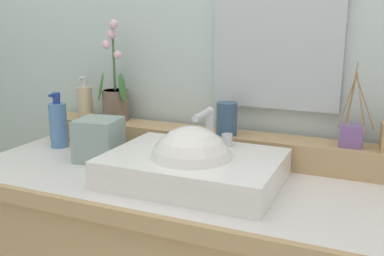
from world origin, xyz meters
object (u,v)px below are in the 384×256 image
at_px(sink_basin, 193,168).
at_px(reed_diffuser, 352,134).
at_px(lotion_bottle, 58,124).
at_px(potted_plant, 115,96).
at_px(tissue_box, 99,139).
at_px(tumbler_cup, 227,119).
at_px(soap_dispenser, 85,101).

distance_m(sink_basin, reed_diffuser, 0.47).
bearing_deg(lotion_bottle, reed_diffuser, 6.96).
xyz_separation_m(potted_plant, tissue_box, (0.06, -0.19, -0.10)).
distance_m(tumbler_cup, reed_diffuser, 0.37).
height_order(tumbler_cup, reed_diffuser, reed_diffuser).
bearing_deg(potted_plant, tumbler_cup, -4.36).
bearing_deg(soap_dispenser, reed_diffuser, 0.38).
bearing_deg(potted_plant, lotion_bottle, -140.20).
relative_size(potted_plant, tumbler_cup, 3.44).
bearing_deg(sink_basin, reed_diffuser, 32.31).
bearing_deg(lotion_bottle, tissue_box, -16.71).
relative_size(potted_plant, tissue_box, 2.64).
distance_m(soap_dispenser, reed_diffuser, 0.93).
bearing_deg(tumbler_cup, sink_basin, -94.91).
bearing_deg(soap_dispenser, tissue_box, -44.28).
distance_m(reed_diffuser, lotion_bottle, 0.97).
height_order(reed_diffuser, lotion_bottle, reed_diffuser).
xyz_separation_m(potted_plant, soap_dispenser, (-0.12, -0.02, -0.02)).
height_order(sink_basin, soap_dispenser, soap_dispenser).
distance_m(sink_basin, potted_plant, 0.51).
bearing_deg(tissue_box, soap_dispenser, 135.72).
xyz_separation_m(soap_dispenser, lotion_bottle, (-0.04, -0.11, -0.06)).
bearing_deg(sink_basin, lotion_bottle, 167.22).
distance_m(tumbler_cup, tissue_box, 0.41).
distance_m(potted_plant, tumbler_cup, 0.44).
xyz_separation_m(soap_dispenser, tumbler_cup, (0.56, -0.02, -0.01)).
relative_size(soap_dispenser, reed_diffuser, 0.64).
distance_m(lotion_bottle, tissue_box, 0.23).
relative_size(tumbler_cup, reed_diffuser, 0.43).
bearing_deg(sink_basin, tissue_box, 169.68).
bearing_deg(tissue_box, lotion_bottle, 163.29).
distance_m(sink_basin, tissue_box, 0.36).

